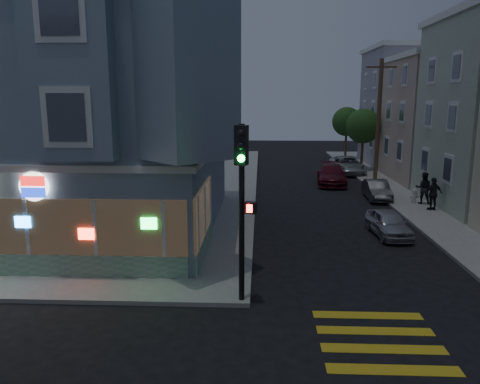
# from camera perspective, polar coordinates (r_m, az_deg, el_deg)

# --- Properties ---
(ground) EXTENTS (120.00, 120.00, 0.00)m
(ground) POSITION_cam_1_polar(r_m,az_deg,el_deg) (13.46, -12.49, -17.05)
(ground) COLOR black
(ground) RESTS_ON ground
(sidewalk_nw) EXTENTS (33.00, 42.00, 0.15)m
(sidewalk_nw) POSITION_cam_1_polar(r_m,az_deg,el_deg) (38.79, -23.16, 1.15)
(sidewalk_nw) COLOR gray
(sidewalk_nw) RESTS_ON ground
(corner_building) EXTENTS (14.60, 14.60, 11.40)m
(corner_building) POSITION_cam_1_polar(r_m,az_deg,el_deg) (24.24, -20.29, 9.44)
(corner_building) COLOR slate
(corner_building) RESTS_ON sidewalk_nw
(row_house_c) EXTENTS (12.00, 8.60, 9.00)m
(row_house_c) POSITION_cam_1_polar(r_m,az_deg,el_deg) (39.88, 26.77, 7.74)
(row_house_c) COLOR #BA9F90
(row_house_c) RESTS_ON sidewalk_ne
(row_house_d) EXTENTS (12.00, 8.60, 10.50)m
(row_house_d) POSITION_cam_1_polar(r_m,az_deg,el_deg) (48.22, 22.49, 9.41)
(row_house_d) COLOR gray
(row_house_d) RESTS_ON sidewalk_ne
(utility_pole) EXTENTS (2.20, 0.30, 9.00)m
(utility_pole) POSITION_cam_1_polar(r_m,az_deg,el_deg) (36.49, 16.52, 8.49)
(utility_pole) COLOR #4C3826
(utility_pole) RESTS_ON sidewalk_ne
(street_tree_near) EXTENTS (3.00, 3.00, 5.30)m
(street_tree_near) POSITION_cam_1_polar(r_m,az_deg,el_deg) (42.42, 14.79, 7.75)
(street_tree_near) COLOR #4C3826
(street_tree_near) RESTS_ON sidewalk_ne
(street_tree_far) EXTENTS (3.00, 3.00, 5.30)m
(street_tree_far) POSITION_cam_1_polar(r_m,az_deg,el_deg) (50.26, 12.88, 8.35)
(street_tree_far) COLOR #4C3826
(street_tree_far) RESTS_ON sidewalk_ne
(pedestrian_a) EXTENTS (1.08, 0.93, 1.89)m
(pedestrian_a) POSITION_cam_1_polar(r_m,az_deg,el_deg) (29.86, 21.46, 0.46)
(pedestrian_a) COLOR black
(pedestrian_a) RESTS_ON sidewalk_ne
(pedestrian_b) EXTENTS (1.17, 0.76, 1.85)m
(pedestrian_b) POSITION_cam_1_polar(r_m,az_deg,el_deg) (28.36, 22.50, -0.21)
(pedestrian_b) COLOR black
(pedestrian_b) RESTS_ON sidewalk_ne
(parked_car_a) EXTENTS (1.69, 3.65, 1.21)m
(parked_car_a) POSITION_cam_1_polar(r_m,az_deg,el_deg) (22.95, 17.64, -3.66)
(parked_car_a) COLOR #A7A9AE
(parked_car_a) RESTS_ON ground
(parked_car_b) EXTENTS (1.41, 3.76, 1.23)m
(parked_car_b) POSITION_cam_1_polar(r_m,az_deg,el_deg) (30.93, 16.35, 0.23)
(parked_car_b) COLOR #3D4043
(parked_car_b) RESTS_ON ground
(parked_car_c) EXTENTS (2.55, 5.26, 1.48)m
(parked_car_c) POSITION_cam_1_polar(r_m,az_deg,el_deg) (35.52, 11.10, 2.08)
(parked_car_c) COLOR #5A141F
(parked_car_c) RESTS_ON ground
(parked_car_d) EXTENTS (2.66, 5.34, 1.46)m
(parked_car_d) POSITION_cam_1_polar(r_m,az_deg,el_deg) (40.94, 12.95, 3.21)
(parked_car_d) COLOR #ABB2B6
(parked_car_d) RESTS_ON ground
(traffic_signal) EXTENTS (0.69, 0.61, 5.46)m
(traffic_signal) POSITION_cam_1_polar(r_m,az_deg,el_deg) (13.80, 0.27, 0.93)
(traffic_signal) COLOR black
(traffic_signal) RESTS_ON sidewalk_nw
(fire_hydrant) EXTENTS (0.51, 0.30, 0.89)m
(fire_hydrant) POSITION_cam_1_polar(r_m,az_deg,el_deg) (29.91, 20.47, -0.39)
(fire_hydrant) COLOR silver
(fire_hydrant) RESTS_ON sidewalk_ne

